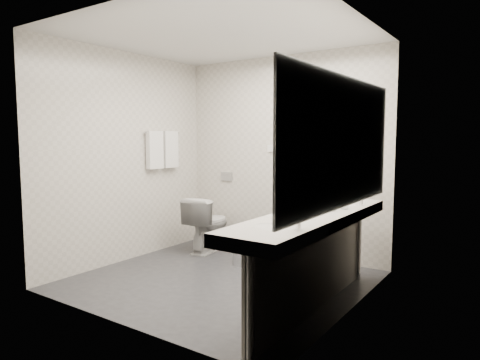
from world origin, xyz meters
The scene contains 32 objects.
floor centered at (0.00, 0.00, 0.00)m, with size 2.80×2.80×0.00m, color #292A2E.
ceiling centered at (0.00, 0.00, 2.50)m, with size 2.80×2.80×0.00m, color silver.
wall_back centered at (0.00, 1.30, 1.25)m, with size 2.80×2.80×0.00m, color beige.
wall_front centered at (0.00, -1.30, 1.25)m, with size 2.80×2.80×0.00m, color beige.
wall_left centered at (-1.40, 0.00, 1.25)m, with size 2.60×2.60×0.00m, color beige.
wall_right centered at (1.40, 0.00, 1.25)m, with size 2.60×2.60×0.00m, color beige.
vanity_counter centered at (1.12, -0.20, 0.80)m, with size 0.55×2.20×0.10m, color silver.
vanity_panel centered at (1.15, -0.20, 0.38)m, with size 0.03×2.15×0.75m, color gray.
vanity_post_near centered at (1.18, -1.24, 0.38)m, with size 0.06×0.06×0.75m, color silver.
vanity_post_far centered at (1.18, 0.84, 0.38)m, with size 0.06×0.06×0.75m, color silver.
mirror centered at (1.39, -0.20, 1.45)m, with size 0.02×2.20×1.05m, color #B2BCC6.
basin_near centered at (1.12, -0.85, 0.83)m, with size 0.40×0.31×0.05m, color silver.
basin_far centered at (1.12, 0.45, 0.83)m, with size 0.40×0.31×0.05m, color silver.
faucet_near centered at (1.32, -0.85, 0.92)m, with size 0.04×0.04×0.15m, color silver.
faucet_far centered at (1.32, 0.45, 0.92)m, with size 0.04×0.04×0.15m, color silver.
soap_bottle_a centered at (1.10, -0.11, 0.91)m, with size 0.05×0.05×0.12m, color white.
soap_bottle_b centered at (1.07, -0.14, 0.90)m, with size 0.08×0.08×0.10m, color white.
soap_bottle_c centered at (1.17, -0.29, 0.90)m, with size 0.04×0.04×0.11m, color white.
glass_left centered at (1.22, 0.02, 0.90)m, with size 0.06×0.06×0.10m, color silver.
glass_right centered at (1.27, 0.18, 0.91)m, with size 0.07×0.07×0.12m, color silver.
toilet centered at (-0.84, 0.85, 0.36)m, with size 0.40×0.71×0.72m, color silver.
flush_plate centered at (-0.85, 1.29, 0.95)m, with size 0.18×0.02×0.12m, color #B2B5BA.
pedal_bin centered at (-0.12, 0.57, 0.14)m, with size 0.20×0.20×0.27m, color #B2B5BA.
bin_lid centered at (-0.12, 0.57, 0.28)m, with size 0.20×0.20×0.01m, color #B2B5BA.
towel_rail centered at (-1.35, 0.55, 1.55)m, with size 0.02×0.02×0.62m, color silver.
towel_near centered at (-1.34, 0.41, 1.33)m, with size 0.07×0.24×0.48m, color white.
towel_far centered at (-1.34, 0.69, 1.33)m, with size 0.07×0.24×0.48m, color white.
dryer_cradle centered at (0.25, 1.27, 1.50)m, with size 0.10×0.04×0.14m, color gray.
dryer_barrel centered at (0.25, 1.20, 1.53)m, with size 0.08×0.08×0.14m, color gray.
dryer_cord centered at (0.25, 1.26, 1.25)m, with size 0.02×0.02×0.35m, color black.
switch_plate_a centered at (-0.15, 1.29, 1.35)m, with size 0.09×0.02×0.09m, color silver.
switch_plate_b centered at (0.55, 1.29, 1.35)m, with size 0.09×0.02×0.09m, color silver.
Camera 1 is at (2.64, -3.49, 1.49)m, focal length 32.17 mm.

